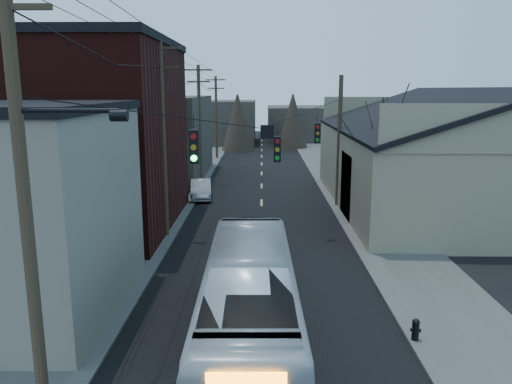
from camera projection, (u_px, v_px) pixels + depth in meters
road_surface at (262, 191)px, 37.96m from camera, size 9.00×110.00×0.02m
sidewalk_left at (176, 190)px, 38.02m from camera, size 4.00×110.00×0.12m
sidewalk_right at (347, 191)px, 37.88m from camera, size 4.00×110.00×0.12m
building_brick at (79, 138)px, 27.27m from camera, size 10.00×12.00×10.00m
building_left_far at (152, 138)px, 43.23m from camera, size 9.00×14.00×7.00m
warehouse at (462, 166)px, 32.37m from camera, size 16.16×20.60×7.73m
building_far_left at (220, 122)px, 71.69m from camera, size 10.00×12.00×6.00m
building_far_right at (307, 123)px, 76.54m from camera, size 12.00×14.00×5.00m
bare_tree at (380, 164)px, 27.37m from camera, size 0.40×0.40×7.20m
utility_lines at (212, 132)px, 31.26m from camera, size 11.24×45.28×10.50m
bus at (249, 305)px, 14.40m from camera, size 2.69×10.89×3.03m
parked_car at (201, 189)px, 35.32m from camera, size 1.85×4.16×1.33m
fire_hydrant at (416, 329)px, 15.16m from camera, size 0.33×0.24×0.69m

